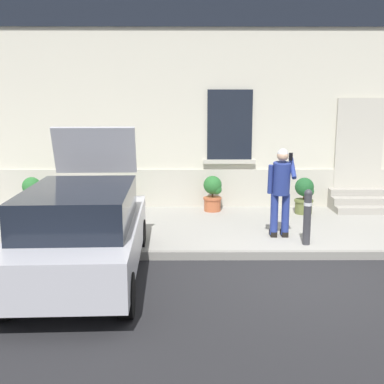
% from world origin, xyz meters
% --- Properties ---
extents(ground_plane, '(80.00, 80.00, 0.00)m').
position_xyz_m(ground_plane, '(0.00, 0.00, 0.00)').
color(ground_plane, '#232326').
extents(sidewalk, '(24.00, 3.60, 0.15)m').
position_xyz_m(sidewalk, '(0.00, 2.80, 0.07)').
color(sidewalk, '#99968E').
rests_on(sidewalk, ground).
extents(curb_edge, '(24.00, 0.12, 0.15)m').
position_xyz_m(curb_edge, '(0.00, 0.94, 0.07)').
color(curb_edge, gray).
rests_on(curb_edge, ground).
extents(building_facade, '(24.00, 1.52, 7.50)m').
position_xyz_m(building_facade, '(0.01, 5.29, 3.73)').
color(building_facade, beige).
rests_on(building_facade, ground).
extents(entrance_stoop, '(1.42, 0.96, 0.48)m').
position_xyz_m(entrance_stoop, '(2.41, 4.23, 0.34)').
color(entrance_stoop, '#9E998E').
rests_on(entrance_stoop, sidewalk).
extents(hatchback_car_silver, '(1.92, 4.13, 2.34)m').
position_xyz_m(hatchback_car_silver, '(-3.45, -0.01, 0.80)').
color(hatchback_car_silver, '#B7B7BF').
rests_on(hatchback_car_silver, ground).
extents(bollard_near_person, '(0.15, 0.15, 1.04)m').
position_xyz_m(bollard_near_person, '(0.40, 1.35, 0.71)').
color(bollard_near_person, '#333338').
rests_on(bollard_near_person, sidewalk).
extents(bollard_far_left, '(0.15, 0.15, 1.04)m').
position_xyz_m(bollard_far_left, '(-3.79, 1.35, 0.71)').
color(bollard_far_left, '#333338').
rests_on(bollard_far_left, sidewalk).
extents(person_on_phone, '(0.51, 0.48, 1.75)m').
position_xyz_m(person_on_phone, '(-0.01, 1.84, 1.15)').
color(person_on_phone, navy).
rests_on(person_on_phone, sidewalk).
extents(planter_charcoal, '(0.44, 0.44, 0.86)m').
position_xyz_m(planter_charcoal, '(-5.51, 3.93, 0.61)').
color(planter_charcoal, '#2D2D30').
rests_on(planter_charcoal, sidewalk).
extents(planter_cream, '(0.44, 0.44, 0.86)m').
position_xyz_m(planter_cream, '(-3.36, 4.07, 0.61)').
color(planter_cream, beige).
rests_on(planter_cream, sidewalk).
extents(planter_terracotta, '(0.44, 0.44, 0.86)m').
position_xyz_m(planter_terracotta, '(-1.21, 4.10, 0.61)').
color(planter_terracotta, '#B25B38').
rests_on(planter_terracotta, sidewalk).
extents(planter_olive, '(0.44, 0.44, 0.86)m').
position_xyz_m(planter_olive, '(0.94, 3.82, 0.61)').
color(planter_olive, '#606B38').
rests_on(planter_olive, sidewalk).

